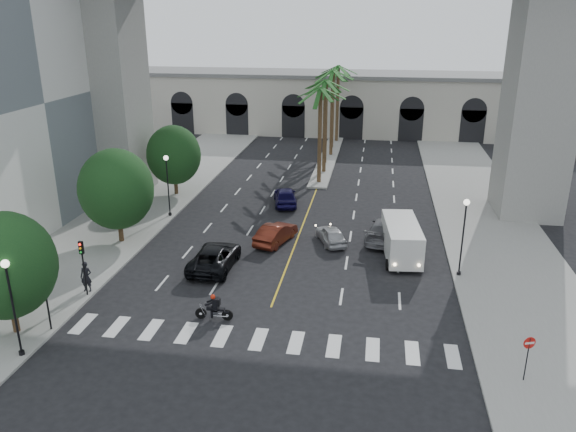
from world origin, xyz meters
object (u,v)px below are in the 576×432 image
object	(u,v)px
lamp_post_left_far	(168,181)
pedestrian_b	(45,272)
cargo_van	(401,239)
do_not_enter_sign	(528,350)
lamp_post_right	(463,231)
car_a	(331,235)
traffic_signal_near	(45,290)
car_e	(285,196)
car_b	(276,233)
lamp_post_left_near	(12,300)
car_d	(385,230)
motorcycle_rider	(215,308)
pedestrian_a	(86,277)
car_c	(215,257)
traffic_signal_far	(83,259)

from	to	relation	value
lamp_post_left_far	pedestrian_b	distance (m)	14.15
cargo_van	do_not_enter_sign	distance (m)	14.62
lamp_post_right	car_a	world-z (taller)	lamp_post_right
traffic_signal_near	pedestrian_b	world-z (taller)	traffic_signal_near
traffic_signal_near	pedestrian_b	xyz separation A→B (m)	(-3.20, 4.87, -1.50)
traffic_signal_near	car_e	bearing A→B (deg)	68.79
car_b	car_e	distance (m)	8.99
lamp_post_left_near	pedestrian_b	bearing A→B (deg)	112.81
lamp_post_left_near	car_b	distance (m)	19.67
lamp_post_right	lamp_post_left_near	bearing A→B (deg)	-150.31
lamp_post_right	traffic_signal_near	distance (m)	25.02
lamp_post_left_far	car_a	distance (m)	14.69
car_a	lamp_post_left_near	bearing A→B (deg)	29.45
lamp_post_left_far	do_not_enter_sign	bearing A→B (deg)	-38.15
lamp_post_left_far	car_e	xyz separation A→B (m)	(9.13, 4.77, -2.41)
car_a	car_d	size ratio (longest dim) A/B	0.68
lamp_post_left_far	car_b	distance (m)	11.03
lamp_post_left_far	motorcycle_rider	distance (m)	18.20
traffic_signal_near	car_a	distance (m)	20.48
car_a	car_e	xyz separation A→B (m)	(-4.88, 8.36, 0.15)
lamp_post_left_near	do_not_enter_sign	size ratio (longest dim) A/B	2.18
lamp_post_left_near	motorcycle_rider	distance (m)	10.29
lamp_post_right	pedestrian_b	bearing A→B (deg)	-167.73
lamp_post_left_far	car_e	size ratio (longest dim) A/B	1.12
pedestrian_b	lamp_post_left_near	bearing A→B (deg)	-26.15
cargo_van	pedestrian_b	distance (m)	23.63
lamp_post_left_far	motorcycle_rider	world-z (taller)	lamp_post_left_far
car_e	cargo_van	bearing A→B (deg)	121.29
motorcycle_rider	do_not_enter_sign	bearing A→B (deg)	-13.24
pedestrian_a	do_not_enter_sign	size ratio (longest dim) A/B	0.79
car_b	car_e	xyz separation A→B (m)	(-0.77, 8.96, 0.07)
traffic_signal_near	do_not_enter_sign	xyz separation A→B (m)	(24.30, -0.67, -0.73)
car_d	cargo_van	distance (m)	3.47
traffic_signal_near	car_e	xyz separation A→B (m)	(9.03, 23.27, -1.70)
motorcycle_rider	car_c	bearing A→B (deg)	104.81
lamp_post_right	car_d	size ratio (longest dim) A/B	0.93
pedestrian_a	lamp_post_left_near	bearing A→B (deg)	-93.84
do_not_enter_sign	car_c	bearing A→B (deg)	131.50
lamp_post_left_far	pedestrian_a	size ratio (longest dim) A/B	2.77
do_not_enter_sign	lamp_post_left_near	bearing A→B (deg)	165.07
pedestrian_a	traffic_signal_near	bearing A→B (deg)	-92.09
traffic_signal_near	pedestrian_b	distance (m)	6.01
lamp_post_left_near	do_not_enter_sign	world-z (taller)	lamp_post_left_near
motorcycle_rider	cargo_van	bearing A→B (deg)	42.93
lamp_post_left_far	traffic_signal_far	size ratio (longest dim) A/B	1.47
car_d	cargo_van	xyz separation A→B (m)	(1.06, -3.25, 0.60)
lamp_post_left_near	car_a	distance (m)	22.50
motorcycle_rider	cargo_van	xyz separation A→B (m)	(10.54, 10.32, 0.73)
cargo_van	do_not_enter_sign	size ratio (longest dim) A/B	2.55
lamp_post_left_near	traffic_signal_far	size ratio (longest dim) A/B	1.47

